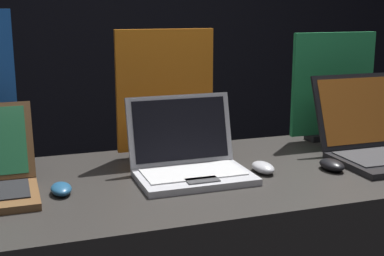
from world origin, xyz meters
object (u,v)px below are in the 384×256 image
Objects in this scene: mouse_middle at (263,167)px; mouse_front at (61,189)px; laptop_middle at (189,158)px; promo_stand_back at (333,89)px; laptop_back at (378,140)px; mouse_back at (332,165)px; promo_stand_middle at (165,96)px.

mouse_front is at bearing 179.39° from mouse_middle.
mouse_middle is (0.23, -0.05, -0.04)m from laptop_middle.
laptop_middle is at bearing -159.22° from promo_stand_back.
mouse_front is 0.26× the size of laptop_back.
mouse_back is at bearing -162.84° from laptop_back.
mouse_front is 1.12m from promo_stand_back.
promo_stand_middle reaches higher than mouse_middle.
promo_stand_back is (0.23, 0.35, 0.18)m from mouse_back.
promo_stand_middle reaches higher than laptop_middle.
promo_stand_back is at bearing 90.00° from laptop_back.
mouse_middle is 0.42m from promo_stand_middle.
mouse_front is 0.22× the size of promo_stand_middle.
promo_stand_middle is 1.17× the size of laptop_back.
mouse_middle is at bearing -12.08° from laptop_middle.
mouse_back is (0.45, -0.10, -0.04)m from laptop_middle.
mouse_middle is at bearing -52.32° from promo_stand_middle.
promo_stand_back is at bearing 0.65° from promo_stand_middle.
mouse_middle is (0.62, -0.01, 0.00)m from mouse_front.
mouse_back is (0.22, -0.05, 0.00)m from mouse_middle.
laptop_back reaches higher than mouse_front.
promo_stand_back is (1.06, 0.30, 0.18)m from mouse_front.
promo_stand_middle reaches higher than mouse_front.
promo_stand_middle is 0.67m from promo_stand_back.
mouse_front is at bearing -173.78° from laptop_middle.
promo_stand_middle reaches higher than mouse_back.
promo_stand_middle is 0.60m from mouse_back.
mouse_middle is 0.45m from laptop_back.
laptop_middle reaches higher than mouse_front.
promo_stand_middle is at bearing 127.68° from mouse_middle.
promo_stand_back is at bearing 57.50° from mouse_back.
laptop_middle is at bearing 167.92° from mouse_middle.
mouse_front is 0.92× the size of mouse_middle.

